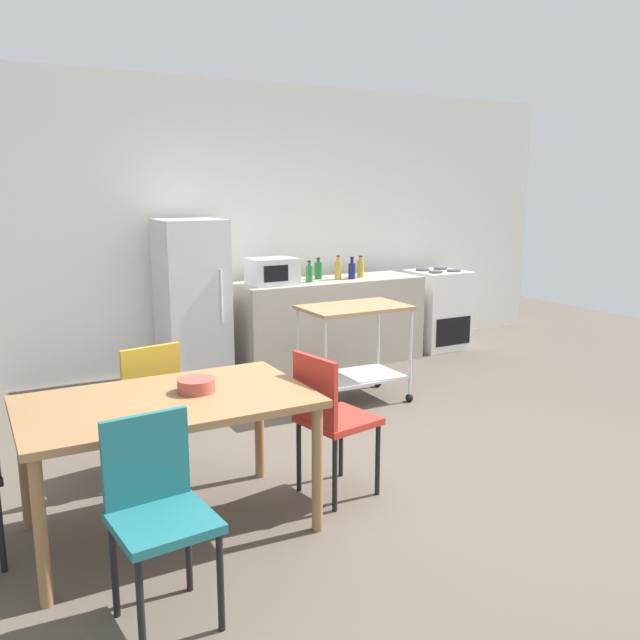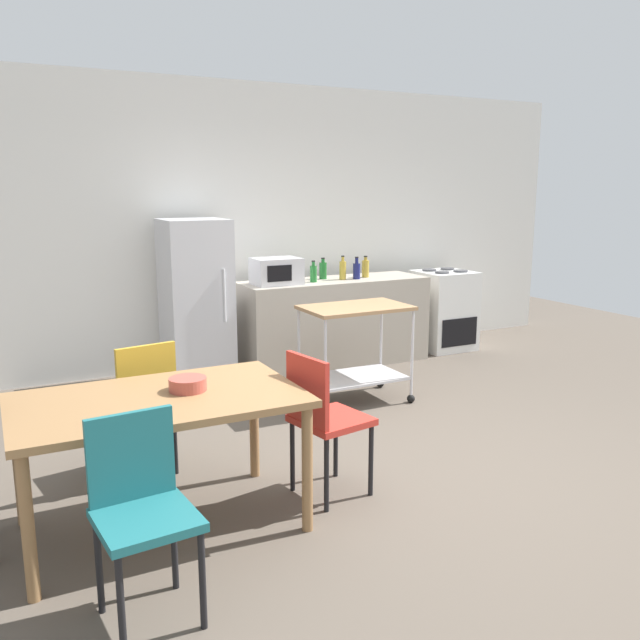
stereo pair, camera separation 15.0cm
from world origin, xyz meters
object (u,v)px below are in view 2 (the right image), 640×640
dining_table (159,411)px  microwave (276,271)px  refrigerator (196,300)px  kitchen_cart (355,338)px  bottle_soda (313,273)px  bottle_sesame_oil (365,268)px  stove_oven (443,310)px  fruit_bowl (188,384)px  bottle_soy_sauce (357,270)px  chair_mustard (141,399)px  bottle_sparkling_water (343,270)px  chair_red (323,414)px  bottle_hot_sauce (323,270)px  chair_teal (141,503)px

dining_table → microwave: size_ratio=3.26×
refrigerator → kitchen_cart: bearing=-52.6°
bottle_soda → bottle_sesame_oil: 0.66m
stove_oven → fruit_bowl: 4.58m
microwave → bottle_soy_sauce: size_ratio=1.98×
bottle_sesame_oil → chair_mustard: bearing=-145.8°
bottle_sparkling_water → microwave: bearing=-179.8°
kitchen_cart → chair_red: bearing=-126.1°
kitchen_cart → bottle_hot_sauce: 1.42m
bottle_soy_sauce → bottle_sesame_oil: 0.17m
kitchen_cart → bottle_soda: (0.17, 1.15, 0.42)m
bottle_hot_sauce → fruit_bowl: bottle_hot_sauce is taller
chair_teal → chair_red: 1.36m
stove_oven → bottle_soda: 1.81m
chair_red → kitchen_cart: 1.82m
chair_red → bottle_sparkling_water: size_ratio=3.57×
kitchen_cart → bottle_sesame_oil: (0.83, 1.22, 0.42)m
chair_red → bottle_hot_sauce: 3.17m
bottle_sparkling_water → bottle_soy_sauce: bearing=-11.5°
chair_mustard → stove_oven: (3.86, 1.92, -0.07)m
dining_table → fruit_bowl: (0.17, 0.03, 0.12)m
bottle_soy_sauce → bottle_sesame_oil: size_ratio=1.02×
stove_oven → bottle_soy_sauce: size_ratio=3.95×
stove_oven → bottle_soy_sauce: bottle_soy_sauce is taller
chair_red → fruit_bowl: chair_red is taller
chair_red → microwave: 2.83m
stove_oven → kitchen_cart: 2.27m
bottle_soda → chair_teal: bearing=-126.8°
bottle_soda → bottle_sparkling_water: 0.36m
dining_table → bottle_sparkling_water: bottle_sparkling_water is taller
refrigerator → bottle_hot_sauce: refrigerator is taller
chair_mustard → microwave: 2.60m
kitchen_cart → bottle_soy_sauce: size_ratio=3.91×
stove_oven → chair_mustard: bearing=-153.6°
chair_red → microwave: bearing=-28.1°
stove_oven → chair_teal: bearing=-141.2°
bottle_hot_sauce → fruit_bowl: (-2.21, -2.68, -0.21)m
refrigerator → bottle_soy_sauce: (1.68, -0.17, 0.22)m
chair_red → stove_oven: stove_oven is taller
fruit_bowl → refrigerator: bearing=72.6°
bottle_soy_sauce → kitchen_cart: bearing=-120.4°
kitchen_cart → fruit_bowl: bearing=-143.4°
refrigerator → kitchen_cart: 1.67m
chair_teal → microwave: (2.05, 3.29, 0.51)m
chair_red → chair_mustard: (-0.90, 0.79, 0.00)m
dining_table → bottle_soda: bottle_soda is taller
stove_oven → bottle_sparkling_water: 1.48m
bottle_sesame_oil → kitchen_cart: bearing=-124.0°
kitchen_cart → bottle_sparkling_water: (0.52, 1.18, 0.43)m
dining_table → kitchen_cart: bearing=34.8°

